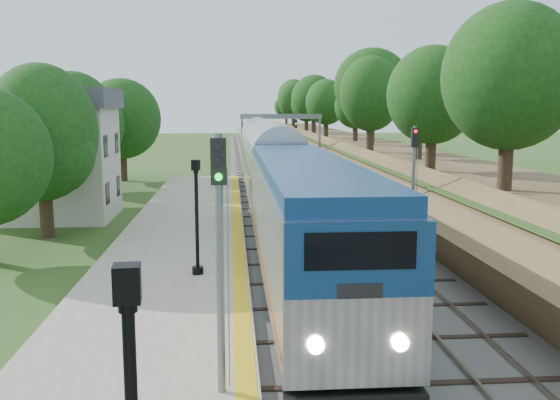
{
  "coord_description": "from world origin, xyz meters",
  "views": [
    {
      "loc": [
        -2.61,
        -9.15,
        6.85
      ],
      "look_at": [
        -0.5,
        17.99,
        2.8
      ],
      "focal_mm": 40.0,
      "sensor_mm": 36.0,
      "label": 1
    }
  ],
  "objects": [
    {
      "name": "signal_platform",
      "position": [
        -2.9,
        4.45,
        4.02
      ],
      "size": [
        0.35,
        0.28,
        5.92
      ],
      "color": "slate",
      "rests_on": "platform"
    },
    {
      "name": "signal_gantry",
      "position": [
        2.47,
        54.99,
        4.82
      ],
      "size": [
        8.4,
        0.38,
        6.2
      ],
      "color": "slate",
      "rests_on": "ground"
    },
    {
      "name": "station_building",
      "position": [
        -14.0,
        30.0,
        4.09
      ],
      "size": [
        8.6,
        6.6,
        8.0
      ],
      "color": "beige",
      "rests_on": "ground"
    },
    {
      "name": "trackbed",
      "position": [
        2.0,
        60.0,
        0.07
      ],
      "size": [
        9.5,
        170.0,
        0.28
      ],
      "color": "#4C4944",
      "rests_on": "ground"
    },
    {
      "name": "trees_behind_platform",
      "position": [
        -11.17,
        20.67,
        4.53
      ],
      "size": [
        7.82,
        53.32,
        7.21
      ],
      "color": "#332316",
      "rests_on": "ground"
    },
    {
      "name": "train",
      "position": [
        0.0,
        55.3,
        2.4
      ],
      "size": [
        3.2,
        106.39,
        4.71
      ],
      "color": "black",
      "rests_on": "trackbed"
    },
    {
      "name": "embankment",
      "position": [
        10.35,
        60.0,
        1.95
      ],
      "size": [
        10.64,
        170.0,
        11.7
      ],
      "color": "brown",
      "rests_on": "ground"
    },
    {
      "name": "lamppost_far",
      "position": [
        -3.99,
        14.79,
        2.39
      ],
      "size": [
        0.44,
        0.44,
        4.49
      ],
      "color": "black",
      "rests_on": "platform"
    },
    {
      "name": "yellow_stripe",
      "position": [
        -2.35,
        16.0,
        0.39
      ],
      "size": [
        0.55,
        68.0,
        0.01
      ],
      "primitive_type": "cube",
      "color": "gold",
      "rests_on": "platform"
    },
    {
      "name": "platform",
      "position": [
        -5.2,
        16.0,
        0.19
      ],
      "size": [
        6.4,
        68.0,
        0.38
      ],
      "primitive_type": "cube",
      "color": "gray",
      "rests_on": "ground"
    },
    {
      "name": "signal_farside",
      "position": [
        6.2,
        20.38,
        3.7
      ],
      "size": [
        0.32,
        0.26,
        5.86
      ],
      "color": "slate",
      "rests_on": "ground"
    }
  ]
}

